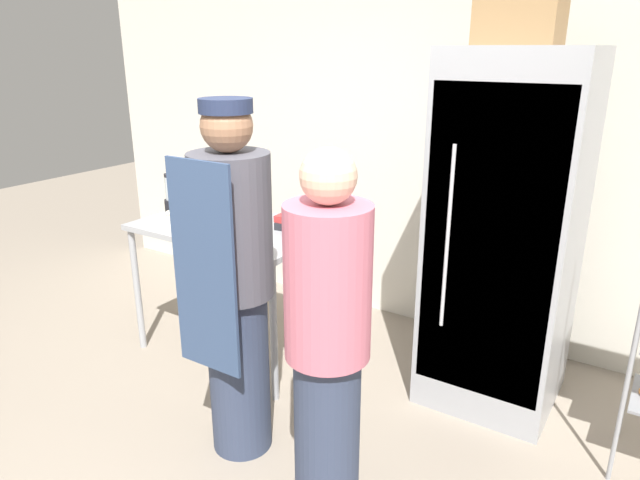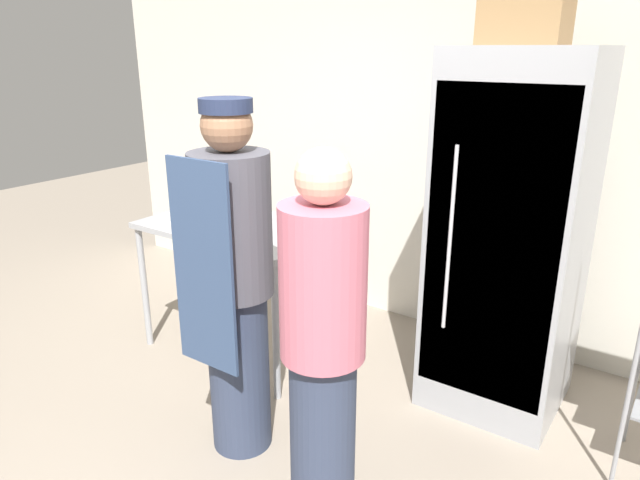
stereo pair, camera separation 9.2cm
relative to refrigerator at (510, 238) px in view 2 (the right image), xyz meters
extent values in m
cube|color=silver|center=(-0.63, 0.72, 0.41)|extent=(6.40, 0.12, 2.82)
cube|color=#9EA0A5|center=(0.00, 0.01, 0.00)|extent=(0.72, 0.72, 1.99)
cube|color=gray|center=(0.00, -0.34, 0.02)|extent=(0.67, 0.02, 1.63)
cylinder|color=silver|center=(-0.20, -0.37, 0.05)|extent=(0.02, 0.02, 0.98)
cube|color=#9EA0A5|center=(-1.62, -0.42, -0.12)|extent=(1.23, 0.75, 0.04)
cylinder|color=#9EA0A5|center=(-2.20, -0.75, -0.57)|extent=(0.04, 0.04, 0.86)
cylinder|color=#9EA0A5|center=(-1.05, -0.75, -0.57)|extent=(0.04, 0.04, 0.86)
cylinder|color=#9EA0A5|center=(-2.20, -0.08, -0.57)|extent=(0.04, 0.04, 0.86)
cylinder|color=#9EA0A5|center=(-1.05, -0.08, -0.57)|extent=(0.04, 0.04, 0.86)
cube|color=silver|center=(-1.93, -0.53, -0.08)|extent=(0.26, 0.20, 0.05)
cube|color=silver|center=(-1.93, -0.43, 0.05)|extent=(0.25, 0.01, 0.20)
torus|color=beige|center=(-2.00, -0.58, -0.04)|extent=(0.08, 0.08, 0.03)
torus|color=beige|center=(-1.93, -0.58, -0.04)|extent=(0.08, 0.08, 0.03)
torus|color=beige|center=(-1.87, -0.58, -0.04)|extent=(0.08, 0.08, 0.03)
torus|color=beige|center=(-2.00, -0.53, -0.04)|extent=(0.08, 0.08, 0.03)
torus|color=beige|center=(-1.93, -0.53, -0.04)|extent=(0.08, 0.08, 0.03)
torus|color=beige|center=(-1.87, -0.53, -0.04)|extent=(0.08, 0.08, 0.03)
torus|color=beige|center=(-2.00, -0.48, -0.04)|extent=(0.08, 0.08, 0.03)
cylinder|color=black|center=(-2.15, -0.42, -0.05)|extent=(0.11, 0.11, 0.10)
cylinder|color=#B2BCC1|center=(-2.15, -0.42, 0.08)|extent=(0.09, 0.09, 0.16)
cylinder|color=black|center=(-2.15, -0.42, 0.17)|extent=(0.09, 0.09, 0.02)
cube|color=#232328|center=(-1.21, -0.23, -0.08)|extent=(0.28, 0.25, 0.05)
cube|color=#B72D2D|center=(-1.21, -0.23, -0.03)|extent=(0.27, 0.23, 0.04)
cube|color=#937047|center=(-0.05, 0.00, 1.13)|extent=(0.40, 0.30, 0.28)
cylinder|color=#333D56|center=(-0.95, -1.17, -0.57)|extent=(0.30, 0.30, 0.86)
cylinder|color=#4C4C56|center=(-0.95, -1.17, 0.20)|extent=(0.38, 0.38, 0.68)
sphere|color=#9E7051|center=(-0.95, -1.17, 0.66)|extent=(0.23, 0.23, 0.23)
cube|color=#33476B|center=(-0.95, -1.36, 0.05)|extent=(0.36, 0.02, 0.98)
cylinder|color=#232D4C|center=(-0.95, -1.17, 0.75)|extent=(0.24, 0.24, 0.06)
cylinder|color=#333D56|center=(-0.34, -1.32, -0.60)|extent=(0.28, 0.28, 0.80)
cylinder|color=#C6667A|center=(-0.34, -1.32, 0.12)|extent=(0.35, 0.35, 0.63)
sphere|color=beige|center=(-0.34, -1.32, 0.54)|extent=(0.22, 0.22, 0.22)
camera|label=1|loc=(0.74, -3.06, 0.99)|focal=32.00mm
camera|label=2|loc=(0.82, -3.01, 0.99)|focal=32.00mm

